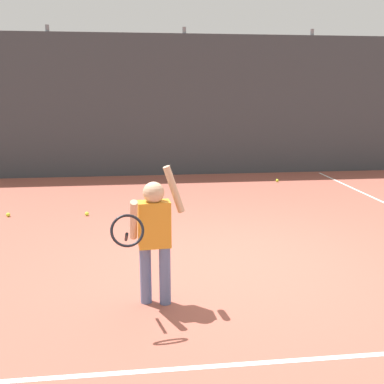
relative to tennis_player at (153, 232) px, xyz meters
The scene contains 10 objects.
ground_plane 1.55m from the tennis_player, 44.52° to the left, with size 20.00×20.00×0.00m, color #9E5142.
court_line_baseline 1.61m from the tennis_player, 47.30° to the right, with size 9.00×0.05×0.00m, color white.
back_fence_windscreen 6.81m from the tennis_player, 81.70° to the left, with size 12.58×0.08×3.29m, color #383D42.
fence_post_1 7.13m from the tennis_player, 107.28° to the left, with size 0.09×0.09×3.44m, color slate.
fence_post_2 6.88m from the tennis_player, 81.77° to the left, with size 0.09×0.09×3.44m, color slate.
fence_post_3 7.92m from the tennis_player, 59.03° to the left, with size 0.09×0.09×3.44m, color slate.
tennis_player is the anchor object (origin of this frame).
tennis_ball_0 3.43m from the tennis_player, 107.46° to the left, with size 0.07×0.07×0.07m, color #CCE033.
tennis_ball_1 4.07m from the tennis_player, 124.70° to the left, with size 0.07×0.07×0.07m, color #CCE033.
tennis_ball_2 6.28m from the tennis_player, 61.78° to the left, with size 0.07×0.07×0.07m, color #CCE033.
Camera 1 is at (-1.07, -4.89, 2.02)m, focal length 41.17 mm.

